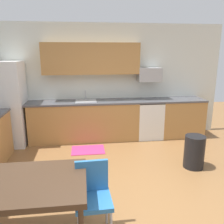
{
  "coord_description": "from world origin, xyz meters",
  "views": [
    {
      "loc": [
        -0.5,
        -3.04,
        2.05
      ],
      "look_at": [
        0.0,
        1.0,
        1.0
      ],
      "focal_mm": 37.56,
      "sensor_mm": 36.0,
      "label": 1
    }
  ],
  "objects_px": {
    "chair_near_table": "(93,193)",
    "oven_range": "(149,119)",
    "microwave": "(149,75)",
    "refrigerator": "(7,104)",
    "dining_table": "(18,187)",
    "trash_bin": "(194,152)"
  },
  "relations": [
    {
      "from": "microwave",
      "to": "chair_near_table",
      "type": "bearing_deg",
      "value": -115.72
    },
    {
      "from": "chair_near_table",
      "to": "dining_table",
      "type": "bearing_deg",
      "value": -171.92
    },
    {
      "from": "refrigerator",
      "to": "microwave",
      "type": "xyz_separation_m",
      "value": [
        3.24,
        0.18,
        0.6
      ]
    },
    {
      "from": "microwave",
      "to": "trash_bin",
      "type": "distance_m",
      "value": 2.17
    },
    {
      "from": "microwave",
      "to": "dining_table",
      "type": "bearing_deg",
      "value": -125.16
    },
    {
      "from": "refrigerator",
      "to": "oven_range",
      "type": "distance_m",
      "value": 3.28
    },
    {
      "from": "microwave",
      "to": "trash_bin",
      "type": "relative_size",
      "value": 0.9
    },
    {
      "from": "microwave",
      "to": "trash_bin",
      "type": "xyz_separation_m",
      "value": [
        0.39,
        -1.74,
        -1.23
      ]
    },
    {
      "from": "refrigerator",
      "to": "chair_near_table",
      "type": "height_order",
      "value": "refrigerator"
    },
    {
      "from": "chair_near_table",
      "to": "oven_range",
      "type": "bearing_deg",
      "value": 63.54
    },
    {
      "from": "refrigerator",
      "to": "oven_range",
      "type": "xyz_separation_m",
      "value": [
        3.24,
        0.08,
        -0.47
      ]
    },
    {
      "from": "microwave",
      "to": "trash_bin",
      "type": "bearing_deg",
      "value": -77.35
    },
    {
      "from": "dining_table",
      "to": "microwave",
      "type": "bearing_deg",
      "value": 54.84
    },
    {
      "from": "microwave",
      "to": "refrigerator",
      "type": "bearing_deg",
      "value": -176.82
    },
    {
      "from": "oven_range",
      "to": "dining_table",
      "type": "bearing_deg",
      "value": -126.02
    },
    {
      "from": "trash_bin",
      "to": "dining_table",
      "type": "bearing_deg",
      "value": -151.06
    },
    {
      "from": "refrigerator",
      "to": "microwave",
      "type": "relative_size",
      "value": 3.44
    },
    {
      "from": "dining_table",
      "to": "trash_bin",
      "type": "xyz_separation_m",
      "value": [
        2.65,
        1.47,
        -0.41
      ]
    },
    {
      "from": "chair_near_table",
      "to": "refrigerator",
      "type": "bearing_deg",
      "value": 120.88
    },
    {
      "from": "refrigerator",
      "to": "dining_table",
      "type": "xyz_separation_m",
      "value": [
        0.98,
        -3.03,
        -0.22
      ]
    },
    {
      "from": "oven_range",
      "to": "microwave",
      "type": "xyz_separation_m",
      "value": [
        0.0,
        0.1,
        1.07
      ]
    },
    {
      "from": "oven_range",
      "to": "chair_near_table",
      "type": "relative_size",
      "value": 1.07
    }
  ]
}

